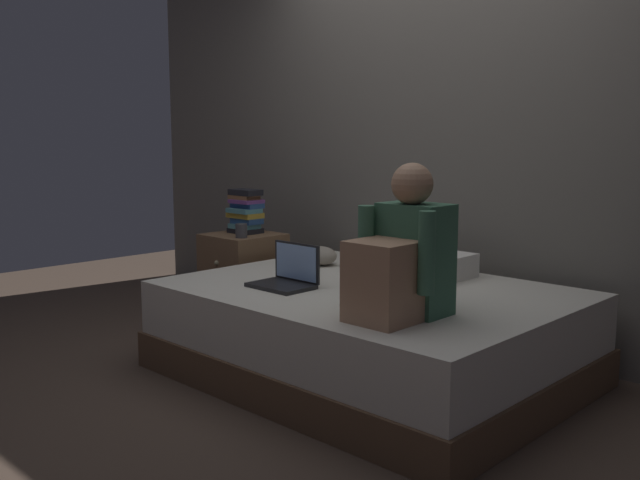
{
  "coord_description": "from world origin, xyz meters",
  "views": [
    {
      "loc": [
        2.45,
        -2.38,
        1.23
      ],
      "look_at": [
        0.04,
        0.1,
        0.72
      ],
      "focal_mm": 39.11,
      "sensor_mm": 36.0,
      "label": 1
    }
  ],
  "objects_px": {
    "nightstand": "(244,278)",
    "person_sitting": "(402,259)",
    "book_stack": "(245,212)",
    "pillow": "(419,263)",
    "laptop": "(287,276)",
    "clothes_pile": "(318,256)",
    "bed": "(369,332)",
    "mug": "(241,231)"
  },
  "relations": [
    {
      "from": "laptop",
      "to": "clothes_pile",
      "type": "height_order",
      "value": "laptop"
    },
    {
      "from": "bed",
      "to": "pillow",
      "type": "height_order",
      "value": "pillow"
    },
    {
      "from": "nightstand",
      "to": "laptop",
      "type": "distance_m",
      "value": 1.14
    },
    {
      "from": "bed",
      "to": "laptop",
      "type": "relative_size",
      "value": 6.25
    },
    {
      "from": "mug",
      "to": "laptop",
      "type": "bearing_deg",
      "value": -25.16
    },
    {
      "from": "laptop",
      "to": "clothes_pile",
      "type": "bearing_deg",
      "value": 119.91
    },
    {
      "from": "nightstand",
      "to": "mug",
      "type": "height_order",
      "value": "mug"
    },
    {
      "from": "pillow",
      "to": "clothes_pile",
      "type": "bearing_deg",
      "value": -163.59
    },
    {
      "from": "pillow",
      "to": "mug",
      "type": "distance_m",
      "value": 1.2
    },
    {
      "from": "nightstand",
      "to": "mug",
      "type": "bearing_deg",
      "value": -42.69
    },
    {
      "from": "laptop",
      "to": "clothes_pile",
      "type": "distance_m",
      "value": 0.63
    },
    {
      "from": "book_stack",
      "to": "mug",
      "type": "height_order",
      "value": "book_stack"
    },
    {
      "from": "pillow",
      "to": "nightstand",
      "type": "bearing_deg",
      "value": -170.82
    },
    {
      "from": "clothes_pile",
      "to": "laptop",
      "type": "bearing_deg",
      "value": -60.09
    },
    {
      "from": "nightstand",
      "to": "mug",
      "type": "xyz_separation_m",
      "value": [
        0.13,
        -0.12,
        0.34
      ]
    },
    {
      "from": "nightstand",
      "to": "laptop",
      "type": "xyz_separation_m",
      "value": [
        0.99,
        -0.52,
        0.23
      ]
    },
    {
      "from": "mug",
      "to": "nightstand",
      "type": "bearing_deg",
      "value": 137.31
    },
    {
      "from": "laptop",
      "to": "clothes_pile",
      "type": "relative_size",
      "value": 1.42
    },
    {
      "from": "nightstand",
      "to": "pillow",
      "type": "relative_size",
      "value": 1.06
    },
    {
      "from": "nightstand",
      "to": "book_stack",
      "type": "relative_size",
      "value": 2.04
    },
    {
      "from": "bed",
      "to": "nightstand",
      "type": "bearing_deg",
      "value": 169.4
    },
    {
      "from": "book_stack",
      "to": "clothes_pile",
      "type": "bearing_deg",
      "value": -1.52
    },
    {
      "from": "person_sitting",
      "to": "book_stack",
      "type": "relative_size",
      "value": 2.24
    },
    {
      "from": "bed",
      "to": "person_sitting",
      "type": "relative_size",
      "value": 3.05
    },
    {
      "from": "nightstand",
      "to": "person_sitting",
      "type": "relative_size",
      "value": 0.91
    },
    {
      "from": "laptop",
      "to": "book_stack",
      "type": "xyz_separation_m",
      "value": [
        -1.01,
        0.57,
        0.22
      ]
    },
    {
      "from": "laptop",
      "to": "book_stack",
      "type": "relative_size",
      "value": 1.09
    },
    {
      "from": "bed",
      "to": "clothes_pile",
      "type": "height_order",
      "value": "clothes_pile"
    },
    {
      "from": "book_stack",
      "to": "clothes_pile",
      "type": "distance_m",
      "value": 0.73
    },
    {
      "from": "book_stack",
      "to": "clothes_pile",
      "type": "relative_size",
      "value": 1.3
    },
    {
      "from": "person_sitting",
      "to": "book_stack",
      "type": "bearing_deg",
      "value": 160.41
    },
    {
      "from": "book_stack",
      "to": "person_sitting",
      "type": "bearing_deg",
      "value": -19.59
    },
    {
      "from": "person_sitting",
      "to": "laptop",
      "type": "relative_size",
      "value": 2.05
    },
    {
      "from": "pillow",
      "to": "person_sitting",
      "type": "bearing_deg",
      "value": -58.22
    },
    {
      "from": "bed",
      "to": "pillow",
      "type": "distance_m",
      "value": 0.54
    },
    {
      "from": "nightstand",
      "to": "book_stack",
      "type": "height_order",
      "value": "book_stack"
    },
    {
      "from": "bed",
      "to": "clothes_pile",
      "type": "distance_m",
      "value": 0.74
    },
    {
      "from": "laptop",
      "to": "book_stack",
      "type": "distance_m",
      "value": 1.18
    },
    {
      "from": "nightstand",
      "to": "person_sitting",
      "type": "height_order",
      "value": "person_sitting"
    },
    {
      "from": "person_sitting",
      "to": "nightstand",
      "type": "bearing_deg",
      "value": 161.46
    },
    {
      "from": "laptop",
      "to": "pillow",
      "type": "relative_size",
      "value": 0.57
    },
    {
      "from": "person_sitting",
      "to": "pillow",
      "type": "xyz_separation_m",
      "value": [
        -0.5,
        0.8,
        -0.19
      ]
    }
  ]
}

